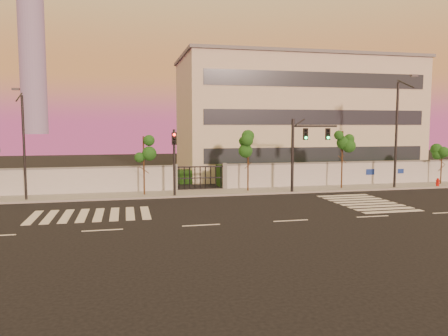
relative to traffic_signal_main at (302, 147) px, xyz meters
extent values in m
plane|color=black|center=(-4.40, -9.10, -3.62)|extent=(120.00, 120.00, 0.00)
cube|color=gray|center=(-4.40, 1.40, -3.55)|extent=(60.00, 3.00, 0.15)
cube|color=#B2B4B9|center=(-21.90, 2.90, -2.62)|extent=(25.00, 0.30, 2.00)
cube|color=slate|center=(-21.90, 2.90, -1.56)|extent=(25.00, 0.36, 0.12)
cube|color=#B2B4B9|center=(10.10, 2.90, -2.62)|extent=(31.00, 0.30, 2.00)
cube|color=slate|center=(10.10, 2.90, -1.56)|extent=(31.00, 0.36, 0.12)
cube|color=slate|center=(-9.40, 2.90, -2.52)|extent=(0.35, 0.35, 2.20)
cube|color=slate|center=(-5.40, 2.90, -2.52)|extent=(0.35, 0.35, 2.20)
cube|color=black|center=(4.60, 5.40, -2.72)|extent=(20.00, 2.00, 1.80)
cube|color=black|center=(-20.40, 5.40, -2.92)|extent=(12.00, 1.80, 1.40)
cube|color=black|center=(-7.40, 7.90, -3.02)|extent=(6.00, 1.50, 1.20)
cube|color=beige|center=(4.60, 12.90, 2.38)|extent=(24.00, 12.00, 12.00)
cube|color=#262D38|center=(4.60, 6.88, -1.12)|extent=(22.00, 0.08, 1.40)
cube|color=#262D38|center=(4.60, 6.88, 2.38)|extent=(22.00, 0.08, 1.40)
cube|color=#262D38|center=(4.60, 6.88, 5.88)|extent=(22.00, 0.08, 1.40)
cube|color=slate|center=(4.60, 12.90, 8.48)|extent=(24.40, 12.40, 0.30)
cylinder|color=gray|center=(-69.40, 270.90, 51.38)|extent=(16.00, 16.00, 110.00)
cube|color=silver|center=(-18.40, -5.10, -3.61)|extent=(0.50, 4.00, 0.02)
cube|color=silver|center=(-17.50, -5.10, -3.61)|extent=(0.50, 4.00, 0.02)
cube|color=silver|center=(-16.60, -5.10, -3.61)|extent=(0.50, 4.00, 0.02)
cube|color=silver|center=(-15.70, -5.10, -3.61)|extent=(0.50, 4.00, 0.02)
cube|color=silver|center=(-14.80, -5.10, -3.61)|extent=(0.50, 4.00, 0.02)
cube|color=silver|center=(-13.90, -5.10, -3.61)|extent=(0.50, 4.00, 0.02)
cube|color=silver|center=(-13.00, -5.10, -3.61)|extent=(0.50, 4.00, 0.02)
cube|color=silver|center=(-12.10, -5.10, -3.61)|extent=(0.50, 4.00, 0.02)
cube|color=silver|center=(2.60, -8.10, -3.61)|extent=(4.00, 0.50, 0.02)
cube|color=silver|center=(2.60, -7.20, -3.61)|extent=(4.00, 0.50, 0.02)
cube|color=silver|center=(2.60, -6.30, -3.61)|extent=(4.00, 0.50, 0.02)
cube|color=silver|center=(2.60, -5.40, -3.61)|extent=(4.00, 0.50, 0.02)
cube|color=silver|center=(2.60, -4.50, -3.61)|extent=(4.00, 0.50, 0.02)
cube|color=silver|center=(2.60, -3.60, -3.61)|extent=(4.00, 0.50, 0.02)
cube|color=silver|center=(2.60, -2.70, -3.61)|extent=(4.00, 0.50, 0.02)
cube|color=silver|center=(2.60, -1.80, -3.61)|extent=(4.00, 0.50, 0.02)
cube|color=silver|center=(-14.40, -9.10, -3.61)|extent=(2.00, 0.15, 0.01)
cube|color=silver|center=(-9.40, -9.10, -3.61)|extent=(2.00, 0.15, 0.01)
cube|color=silver|center=(-4.40, -9.10, -3.61)|extent=(2.00, 0.15, 0.01)
cube|color=silver|center=(0.60, -9.10, -3.61)|extent=(2.00, 0.15, 0.01)
cube|color=silver|center=(5.60, -9.10, -3.61)|extent=(2.00, 0.15, 0.01)
cylinder|color=#382314|center=(-11.89, 1.11, -1.40)|extent=(0.12, 0.12, 4.45)
sphere|color=#1D4F16|center=(-11.89, 1.11, -0.06)|extent=(1.10, 1.10, 1.10)
sphere|color=#1D4F16|center=(-11.54, 1.31, -0.73)|extent=(0.84, 0.84, 0.84)
sphere|color=#1D4F16|center=(-12.19, 0.96, -0.51)|extent=(0.80, 0.80, 0.80)
cylinder|color=#382314|center=(-3.89, 1.26, -1.25)|extent=(0.11, 0.11, 4.75)
sphere|color=#1D4F16|center=(-3.89, 1.26, 0.18)|extent=(1.04, 1.04, 1.04)
sphere|color=#1D4F16|center=(-3.57, 1.45, -0.54)|extent=(0.79, 0.79, 0.79)
sphere|color=#1D4F16|center=(-4.18, 1.12, -0.30)|extent=(0.75, 0.75, 0.75)
cylinder|color=#382314|center=(3.93, 0.94, -1.23)|extent=(0.12, 0.12, 4.78)
sphere|color=#1D4F16|center=(3.93, 0.94, 0.20)|extent=(1.07, 1.07, 1.07)
sphere|color=#1D4F16|center=(4.27, 1.14, -0.52)|extent=(0.82, 0.82, 0.82)
sphere|color=#1D4F16|center=(3.64, 0.80, -0.28)|extent=(0.78, 0.78, 0.78)
cylinder|color=#382314|center=(13.74, 1.51, -1.93)|extent=(0.11, 0.11, 3.38)
sphere|color=#1D4F16|center=(13.74, 1.51, -0.92)|extent=(1.01, 1.01, 1.01)
sphere|color=#1D4F16|center=(14.06, 1.69, -1.42)|extent=(0.77, 0.77, 0.77)
sphere|color=#1D4F16|center=(13.46, 1.37, -1.25)|extent=(0.73, 0.73, 0.73)
cylinder|color=black|center=(-0.72, 0.01, -0.76)|extent=(0.22, 0.22, 5.73)
cylinder|color=black|center=(1.03, 0.01, 1.55)|extent=(3.49, 0.72, 0.15)
cube|color=black|center=(0.29, -0.04, 0.95)|extent=(0.32, 0.17, 0.83)
sphere|color=#0CF259|center=(0.29, -0.15, 0.69)|extent=(0.18, 0.18, 0.18)
cube|color=black|center=(2.14, -0.04, 0.95)|extent=(0.32, 0.17, 0.83)
sphere|color=#0CF259|center=(2.14, -0.15, 0.69)|extent=(0.18, 0.18, 0.18)
cylinder|color=black|center=(-9.75, 0.19, -1.15)|extent=(0.18, 0.18, 4.95)
cube|color=black|center=(-9.75, 0.14, 0.67)|extent=(0.38, 0.20, 0.99)
sphere|color=red|center=(-9.75, 0.03, 0.97)|extent=(0.22, 0.22, 0.22)
cylinder|color=black|center=(-19.93, 0.69, 0.01)|extent=(0.16, 0.16, 7.26)
cylinder|color=black|center=(-19.93, -0.12, 3.46)|extent=(0.09, 1.74, 0.71)
cube|color=#3F3F44|center=(-19.93, -0.94, 3.91)|extent=(0.45, 0.23, 0.14)
cylinder|color=black|center=(8.41, 0.39, 0.73)|extent=(0.20, 0.20, 8.70)
cylinder|color=black|center=(8.41, -0.59, 4.86)|extent=(0.11, 2.08, 0.85)
cube|color=#3F3F44|center=(8.41, -1.57, 5.40)|extent=(0.54, 0.27, 0.16)
cylinder|color=red|center=(12.36, 0.16, -3.34)|extent=(0.24, 0.24, 0.56)
cylinder|color=red|center=(12.36, 0.16, -3.01)|extent=(0.31, 0.31, 0.11)
sphere|color=red|center=(12.36, 0.16, -2.89)|extent=(0.20, 0.20, 0.20)
cylinder|color=red|center=(12.36, 0.16, -3.23)|extent=(0.33, 0.22, 0.11)
camera|label=1|loc=(-13.21, -31.29, 1.58)|focal=35.00mm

